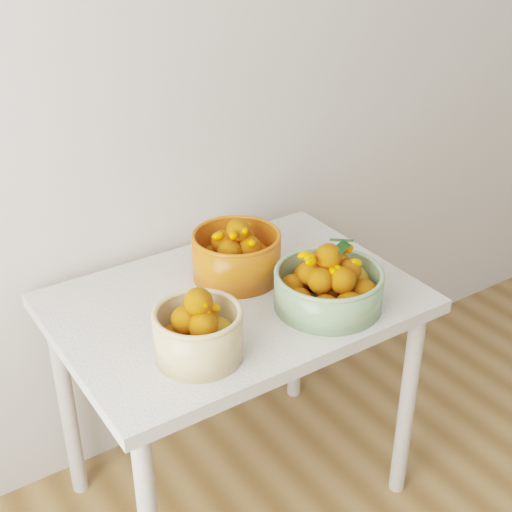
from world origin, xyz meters
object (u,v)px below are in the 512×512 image
at_px(table, 236,325).
at_px(bowl_cream, 198,332).
at_px(bowl_orange, 237,254).
at_px(bowl_green, 329,285).

distance_m(table, bowl_cream, 0.33).
distance_m(bowl_cream, bowl_orange, 0.40).
bearing_deg(bowl_orange, bowl_cream, -135.72).
height_order(bowl_cream, bowl_orange, bowl_cream).
bearing_deg(bowl_green, bowl_cream, -179.52).
distance_m(bowl_cream, bowl_green, 0.41).
bearing_deg(bowl_cream, bowl_green, 0.48).
bearing_deg(bowl_green, table, 137.13).
xyz_separation_m(bowl_cream, bowl_green, (0.41, 0.00, -0.01)).
bearing_deg(bowl_orange, bowl_green, -65.54).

